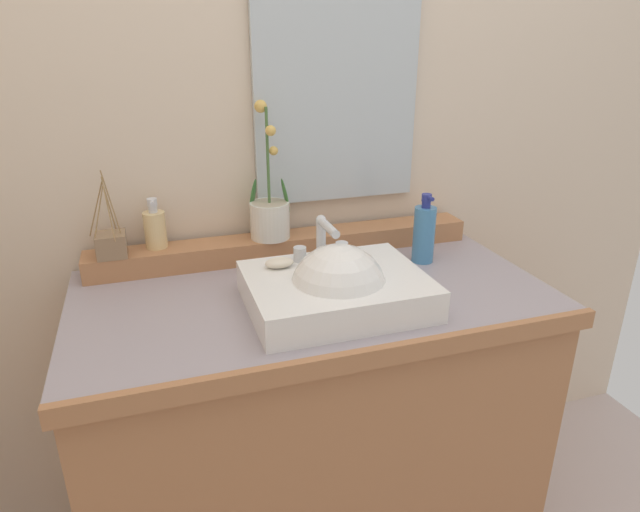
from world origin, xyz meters
name	(u,v)px	position (x,y,z in m)	size (l,w,h in m)	color
wall_back	(268,83)	(0.00, 0.42, 1.33)	(2.89, 0.20, 2.65)	beige
vanity_cabinet	(313,427)	(0.00, 0.00, 0.43)	(1.18, 0.63, 0.86)	#AF7249
back_ledge	(287,245)	(0.00, 0.25, 0.89)	(1.11, 0.10, 0.06)	#AF7249
sink_basin	(337,291)	(0.03, -0.11, 0.90)	(0.41, 0.33, 0.26)	white
soap_bar	(279,263)	(-0.09, -0.01, 0.95)	(0.07, 0.04, 0.02)	beige
potted_plant	(270,213)	(-0.05, 0.24, 0.99)	(0.13, 0.11, 0.38)	silver
soap_dispenser	(155,228)	(-0.36, 0.26, 0.97)	(0.06, 0.06, 0.14)	#E3C285
reed_diffuser	(111,244)	(-0.47, 0.23, 0.95)	(0.09, 0.08, 0.23)	#8E6E4F
lotion_bottle	(424,233)	(0.35, 0.09, 0.94)	(0.06, 0.06, 0.20)	teal
mirror	(337,95)	(0.17, 0.31, 1.30)	(0.48, 0.02, 0.60)	silver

